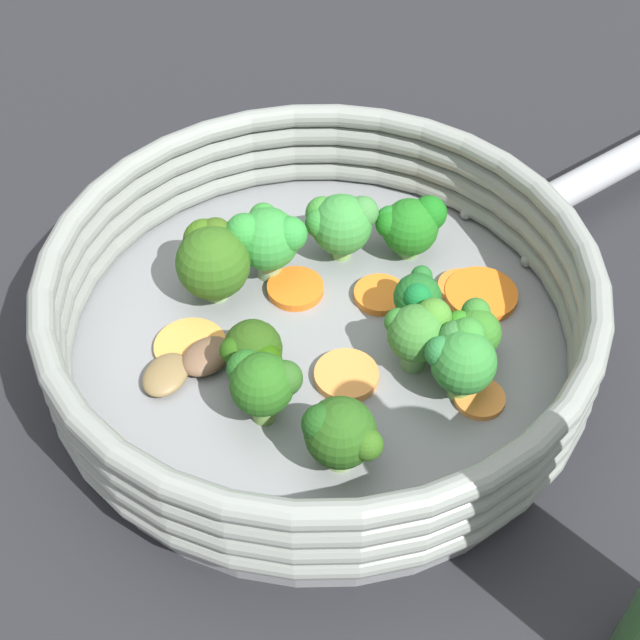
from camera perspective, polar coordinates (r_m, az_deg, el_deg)
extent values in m
plane|color=black|center=(0.56, 0.00, -2.24)|extent=(4.00, 4.00, 0.00)
cylinder|color=gray|center=(0.55, 0.00, -1.66)|extent=(0.31, 0.31, 0.02)
torus|color=gray|center=(0.54, 0.00, -0.53)|extent=(0.33, 0.33, 0.02)
torus|color=gray|center=(0.53, 0.00, 0.59)|extent=(0.33, 0.33, 0.02)
torus|color=gray|center=(0.52, 0.00, 1.76)|extent=(0.33, 0.33, 0.02)
torus|color=gray|center=(0.51, 0.00, 2.97)|extent=(0.33, 0.33, 0.02)
cylinder|color=#999B9E|center=(0.69, 18.32, 9.36)|extent=(0.12, 0.20, 0.02)
sphere|color=gray|center=(0.60, 13.13, 3.72)|extent=(0.01, 0.01, 0.01)
sphere|color=gray|center=(0.63, 9.35, 6.76)|extent=(0.01, 0.01, 0.01)
cylinder|color=orange|center=(0.52, 1.70, -3.58)|extent=(0.04, 0.04, 0.01)
cylinder|color=orange|center=(0.57, -1.59, 2.02)|extent=(0.05, 0.05, 0.01)
cylinder|color=#F19841|center=(0.54, -8.29, -1.74)|extent=(0.05, 0.05, 0.00)
cylinder|color=orange|center=(0.62, 5.29, 6.32)|extent=(0.04, 0.04, 0.00)
cylinder|color=#F98E3C|center=(0.52, 10.17, -4.94)|extent=(0.03, 0.03, 0.00)
cylinder|color=orange|center=(0.58, 10.27, 1.62)|extent=(0.05, 0.05, 0.01)
cylinder|color=orange|center=(0.57, 3.87, 1.63)|extent=(0.04, 0.04, 0.01)
cylinder|color=orange|center=(0.58, 9.02, 2.11)|extent=(0.03, 0.03, 0.00)
cylinder|color=#8BB563|center=(0.57, -6.67, 2.14)|extent=(0.01, 0.01, 0.02)
sphere|color=#2D5917|center=(0.55, -6.86, 3.64)|extent=(0.05, 0.05, 0.05)
sphere|color=#345515|center=(0.56, -6.69, 5.41)|extent=(0.02, 0.02, 0.02)
sphere|color=#376214|center=(0.56, -7.38, 5.07)|extent=(0.03, 0.03, 0.03)
cylinder|color=#84A570|center=(0.58, -3.29, 3.66)|extent=(0.02, 0.02, 0.02)
sphere|color=#308734|center=(0.56, -3.38, 5.19)|extent=(0.04, 0.04, 0.04)
sphere|color=#2F842E|center=(0.57, -3.64, 6.59)|extent=(0.02, 0.02, 0.02)
sphere|color=#2C8834|center=(0.56, -1.97, 5.51)|extent=(0.02, 0.02, 0.02)
sphere|color=#2D8531|center=(0.56, -4.86, 5.60)|extent=(0.02, 0.02, 0.02)
cylinder|color=#77A64E|center=(0.59, 1.36, 4.75)|extent=(0.01, 0.01, 0.02)
sphere|color=#358436|center=(0.58, 1.39, 6.13)|extent=(0.04, 0.04, 0.04)
sphere|color=#38852D|center=(0.58, 0.16, 6.82)|extent=(0.02, 0.02, 0.02)
sphere|color=#3B7C39|center=(0.58, 2.73, 6.91)|extent=(0.02, 0.02, 0.02)
sphere|color=#2E7F2E|center=(0.57, 0.02, 6.22)|extent=(0.02, 0.02, 0.02)
cylinder|color=#5E9253|center=(0.53, 6.03, -2.20)|extent=(0.01, 0.01, 0.02)
sphere|color=#38782E|center=(0.51, 6.19, -0.86)|extent=(0.03, 0.03, 0.03)
sphere|color=#2E7226|center=(0.51, 5.02, -0.12)|extent=(0.02, 0.02, 0.02)
sphere|color=#417F28|center=(0.51, 7.26, 0.24)|extent=(0.02, 0.02, 0.02)
cylinder|color=#5E8A47|center=(0.55, 6.02, 0.49)|extent=(0.01, 0.01, 0.02)
sphere|color=#1B5B20|center=(0.54, 6.17, 1.80)|extent=(0.03, 0.03, 0.03)
sphere|color=#1E6024|center=(0.54, 6.52, 2.79)|extent=(0.01, 0.01, 0.01)
sphere|color=#116529|center=(0.52, 6.26, 1.49)|extent=(0.02, 0.02, 0.02)
cylinder|color=#6B9443|center=(0.50, -3.62, -5.53)|extent=(0.01, 0.01, 0.02)
sphere|color=#255C19|center=(0.49, -3.73, -4.13)|extent=(0.04, 0.04, 0.04)
sphere|color=#29561D|center=(0.48, -2.27, -3.75)|extent=(0.02, 0.02, 0.02)
sphere|color=#22601D|center=(0.49, -4.74, -3.15)|extent=(0.02, 0.02, 0.02)
cylinder|color=#659443|center=(0.52, 8.93, -4.07)|extent=(0.01, 0.01, 0.02)
sphere|color=#307E32|center=(0.50, 9.18, -2.70)|extent=(0.04, 0.04, 0.04)
sphere|color=#317E2C|center=(0.50, 9.40, -1.00)|extent=(0.02, 0.02, 0.02)
sphere|color=#297737|center=(0.50, 7.78, -2.07)|extent=(0.02, 0.02, 0.02)
sphere|color=#357636|center=(0.51, 8.76, -1.21)|extent=(0.02, 0.02, 0.02)
cylinder|color=#649049|center=(0.60, 5.66, 4.73)|extent=(0.01, 0.01, 0.01)
sphere|color=#1D6A1A|center=(0.59, 5.78, 5.94)|extent=(0.04, 0.04, 0.04)
sphere|color=#1D7121|center=(0.58, 4.51, 6.37)|extent=(0.02, 0.02, 0.02)
sphere|color=#176918|center=(0.59, 7.00, 6.79)|extent=(0.02, 0.02, 0.02)
sphere|color=#196716|center=(0.58, 4.52, 6.15)|extent=(0.02, 0.02, 0.02)
cylinder|color=#83AD68|center=(0.52, -4.23, -2.97)|extent=(0.01, 0.01, 0.01)
sphere|color=#254811|center=(0.51, -4.33, -1.85)|extent=(0.03, 0.03, 0.03)
sphere|color=#214B0E|center=(0.50, -5.58, -1.95)|extent=(0.02, 0.02, 0.02)
sphere|color=#204A07|center=(0.50, -3.58, -2.52)|extent=(0.02, 0.02, 0.02)
cylinder|color=#84A463|center=(0.54, 9.75, -1.87)|extent=(0.01, 0.01, 0.01)
sphere|color=#2F6F21|center=(0.53, 9.95, -0.82)|extent=(0.03, 0.03, 0.03)
sphere|color=#26681F|center=(0.52, 9.84, -1.16)|extent=(0.01, 0.01, 0.01)
sphere|color=#2B781B|center=(0.52, 8.89, -0.36)|extent=(0.02, 0.02, 0.02)
sphere|color=#317228|center=(0.53, 9.95, 0.49)|extent=(0.02, 0.02, 0.02)
cylinder|color=#8CB061|center=(0.48, 1.73, -8.45)|extent=(0.02, 0.02, 0.02)
sphere|color=#255216|center=(0.47, 1.78, -7.17)|extent=(0.04, 0.04, 0.04)
sphere|color=#2E5A17|center=(0.46, 3.01, -7.95)|extent=(0.02, 0.02, 0.02)
sphere|color=#1C4D17|center=(0.46, 0.11, -6.68)|extent=(0.02, 0.02, 0.02)
ellipsoid|color=olive|center=(0.53, -9.84, -3.47)|extent=(0.04, 0.04, 0.01)
ellipsoid|color=brown|center=(0.53, -7.27, -2.31)|extent=(0.04, 0.04, 0.01)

